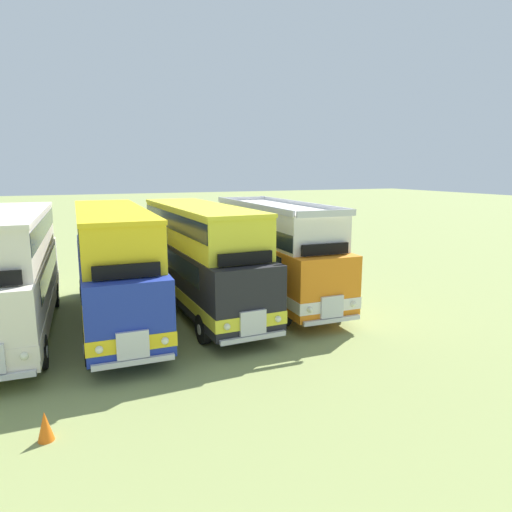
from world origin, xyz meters
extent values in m
cube|color=silver|center=(1.77, -0.14, 1.70)|extent=(2.90, 10.25, 2.30)
cube|color=silver|center=(1.77, -0.14, 1.10)|extent=(2.94, 10.30, 0.44)
cube|color=#19232D|center=(1.79, 0.26, 2.30)|extent=(2.84, 7.86, 0.76)
sphere|color=#EAEACC|center=(2.47, -5.32, 1.10)|extent=(0.22, 0.22, 0.22)
cube|color=silver|center=(1.78, 0.11, 3.60)|extent=(2.77, 9.35, 1.50)
cube|color=silver|center=(1.78, 0.11, 4.42)|extent=(2.83, 9.45, 0.14)
cube|color=#19232D|center=(1.78, 0.11, 3.90)|extent=(2.80, 9.25, 0.68)
cylinder|color=black|center=(2.78, -3.67, 0.52)|extent=(0.32, 1.05, 1.04)
cylinder|color=silver|center=(2.93, -3.67, 0.52)|extent=(0.03, 0.36, 0.36)
cylinder|color=black|center=(3.05, 3.09, 0.52)|extent=(0.32, 1.05, 1.04)
cylinder|color=silver|center=(3.20, 3.08, 0.52)|extent=(0.03, 0.36, 0.36)
cube|color=#1E339E|center=(5.32, -0.17, 1.70)|extent=(2.69, 10.85, 2.30)
cube|color=yellow|center=(5.32, -0.17, 1.10)|extent=(2.73, 10.89, 0.44)
cube|color=#19232D|center=(5.32, 0.23, 2.30)|extent=(2.68, 8.45, 0.76)
cube|color=#19232D|center=(5.22, -5.51, 2.35)|extent=(2.20, 0.14, 0.90)
cube|color=silver|center=(5.22, -5.62, 1.10)|extent=(0.90, 0.14, 0.80)
cube|color=silver|center=(5.22, -5.65, 0.60)|extent=(2.30, 0.18, 0.16)
sphere|color=#EAEACC|center=(6.12, -5.65, 1.10)|extent=(0.22, 0.22, 0.22)
sphere|color=#EAEACC|center=(4.32, -5.62, 1.10)|extent=(0.22, 0.22, 0.22)
cube|color=yellow|center=(5.32, 0.08, 3.60)|extent=(2.57, 9.95, 1.50)
cube|color=yellow|center=(5.32, 0.08, 4.42)|extent=(2.64, 10.05, 0.14)
cube|color=#19232D|center=(5.32, 0.08, 3.90)|extent=(2.61, 9.85, 0.68)
cube|color=black|center=(5.23, -5.02, 3.10)|extent=(1.90, 0.15, 0.40)
cylinder|color=black|center=(6.40, -3.99, 0.52)|extent=(0.30, 1.04, 1.04)
cylinder|color=silver|center=(6.55, -4.00, 0.52)|extent=(0.03, 0.36, 0.36)
cylinder|color=black|center=(4.10, -3.95, 0.52)|extent=(0.30, 1.04, 1.04)
cylinder|color=silver|center=(3.95, -3.95, 0.52)|extent=(0.03, 0.36, 0.36)
cylinder|color=black|center=(6.53, 3.41, 0.52)|extent=(0.30, 1.04, 1.04)
cylinder|color=silver|center=(6.68, 3.41, 0.52)|extent=(0.03, 0.36, 0.36)
cylinder|color=black|center=(4.23, 3.45, 0.52)|extent=(0.30, 1.04, 1.04)
cylinder|color=silver|center=(4.08, 3.45, 0.52)|extent=(0.03, 0.36, 0.36)
cube|color=black|center=(8.86, -0.02, 1.70)|extent=(2.88, 10.31, 2.30)
cube|color=yellow|center=(8.86, -0.02, 1.10)|extent=(2.92, 10.35, 0.44)
cube|color=#19232D|center=(8.85, 0.38, 2.30)|extent=(2.82, 7.91, 0.76)
cube|color=#19232D|center=(9.05, -5.07, 2.35)|extent=(2.20, 0.18, 0.90)
cube|color=silver|center=(9.05, -5.18, 1.10)|extent=(0.90, 0.15, 0.80)
cube|color=silver|center=(9.05, -5.21, 0.60)|extent=(2.30, 0.22, 0.16)
sphere|color=#EAEACC|center=(9.95, -5.15, 1.10)|extent=(0.22, 0.22, 0.22)
sphere|color=#EAEACC|center=(8.15, -5.22, 1.10)|extent=(0.22, 0.22, 0.22)
cube|color=yellow|center=(8.85, 0.23, 3.60)|extent=(2.74, 9.41, 1.50)
cube|color=yellow|center=(8.85, 0.23, 4.42)|extent=(2.81, 9.51, 0.14)
cube|color=#19232D|center=(8.85, 0.23, 3.90)|extent=(2.78, 9.31, 0.68)
cube|color=black|center=(9.03, -4.58, 3.10)|extent=(1.90, 0.19, 0.40)
cylinder|color=black|center=(10.14, -3.49, 0.52)|extent=(0.32, 1.05, 1.04)
cylinder|color=silver|center=(10.29, -3.48, 0.52)|extent=(0.03, 0.36, 0.36)
cylinder|color=black|center=(7.84, -3.57, 0.52)|extent=(0.32, 1.05, 1.04)
cylinder|color=silver|center=(7.69, -3.58, 0.52)|extent=(0.03, 0.36, 0.36)
cylinder|color=black|center=(9.89, 3.34, 0.52)|extent=(0.32, 1.05, 1.04)
cylinder|color=silver|center=(10.04, 3.34, 0.52)|extent=(0.03, 0.36, 0.36)
cylinder|color=black|center=(7.59, 3.25, 0.52)|extent=(0.32, 1.05, 1.04)
cylinder|color=silver|center=(7.44, 3.25, 0.52)|extent=(0.03, 0.36, 0.36)
cube|color=orange|center=(12.41, 0.28, 1.70)|extent=(2.67, 9.83, 2.30)
cube|color=white|center=(12.41, 0.28, 1.10)|extent=(2.71, 9.87, 0.44)
cube|color=#19232D|center=(12.41, 0.68, 2.30)|extent=(2.66, 7.43, 0.76)
cube|color=#19232D|center=(12.32, -4.56, 2.35)|extent=(2.20, 0.14, 0.90)
cube|color=silver|center=(12.32, -4.67, 1.10)|extent=(0.90, 0.14, 0.80)
cube|color=silver|center=(12.32, -4.70, 0.60)|extent=(2.30, 0.18, 0.16)
sphere|color=#EAEACC|center=(13.22, -4.69, 1.10)|extent=(0.22, 0.22, 0.22)
sphere|color=#EAEACC|center=(11.42, -4.66, 1.10)|extent=(0.22, 0.22, 0.22)
cube|color=white|center=(12.41, 0.53, 3.60)|extent=(2.55, 8.93, 1.50)
cube|color=silver|center=(12.33, -4.12, 4.40)|extent=(2.40, 0.14, 0.24)
cube|color=silver|center=(12.48, 4.47, 4.40)|extent=(2.40, 0.14, 0.24)
cube|color=silver|center=(13.61, 0.50, 4.40)|extent=(0.25, 8.89, 0.24)
cube|color=silver|center=(11.21, 0.55, 4.40)|extent=(0.25, 8.89, 0.24)
cube|color=#19232D|center=(12.41, 0.53, 3.30)|extent=(2.59, 8.83, 0.64)
cube|color=black|center=(12.33, -4.07, 3.10)|extent=(1.90, 0.15, 0.40)
cylinder|color=black|center=(13.50, -3.04, 0.52)|extent=(0.30, 1.04, 1.04)
cylinder|color=silver|center=(13.65, -3.04, 0.52)|extent=(0.03, 0.36, 0.36)
cylinder|color=black|center=(11.20, -3.00, 0.52)|extent=(0.30, 1.04, 1.04)
cylinder|color=silver|center=(11.05, -3.00, 0.52)|extent=(0.03, 0.36, 0.36)
cylinder|color=black|center=(13.61, 3.35, 0.52)|extent=(0.30, 1.04, 1.04)
cylinder|color=silver|center=(13.76, 3.35, 0.52)|extent=(0.03, 0.36, 0.36)
cylinder|color=black|center=(11.31, 3.39, 0.52)|extent=(0.30, 1.04, 1.04)
cylinder|color=silver|center=(11.16, 3.39, 0.52)|extent=(0.03, 0.36, 0.36)
cone|color=orange|center=(2.99, -7.80, 0.35)|extent=(0.36, 0.36, 0.69)
camera|label=1|loc=(3.75, -18.10, 5.94)|focal=31.98mm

